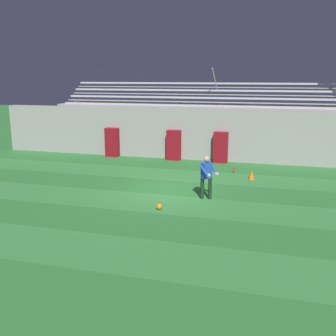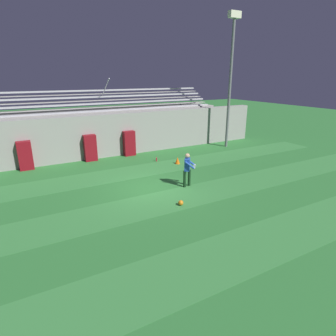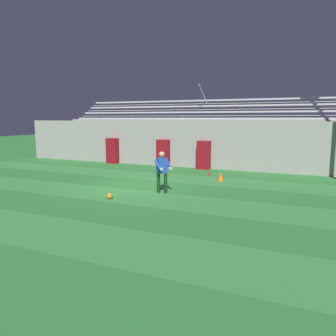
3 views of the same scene
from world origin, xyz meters
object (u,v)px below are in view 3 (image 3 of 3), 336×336
goalkeeper (162,170)px  padding_pillar_far_left (112,151)px  padding_pillar_gate_right (204,155)px  padding_pillar_gate_left (163,153)px  traffic_cone (220,177)px  water_bottle (209,174)px  soccer_ball (110,196)px

goalkeeper → padding_pillar_far_left: bearing=135.3°
padding_pillar_gate_right → padding_pillar_far_left: 6.32m
padding_pillar_gate_left → padding_pillar_far_left: bearing=180.0°
goalkeeper → padding_pillar_gate_right: bearing=93.4°
traffic_cone → water_bottle: bearing=129.2°
padding_pillar_gate_left → water_bottle: (3.59, -2.12, -0.71)m
goalkeeper → water_bottle: size_ratio=6.96×
goalkeeper → soccer_ball: 2.32m
padding_pillar_gate_left → padding_pillar_gate_right: same height
soccer_ball → traffic_cone: bearing=60.7°
padding_pillar_gate_right → water_bottle: (0.98, -2.12, -0.71)m
padding_pillar_gate_right → goalkeeper: size_ratio=1.00×
padding_pillar_gate_left → padding_pillar_far_left: size_ratio=1.00×
padding_pillar_far_left → goalkeeper: goalkeeper is taller
padding_pillar_gate_right → traffic_cone: padding_pillar_gate_right is taller
padding_pillar_gate_right → goalkeeper: goalkeeper is taller
water_bottle → padding_pillar_gate_left: bearing=149.5°
padding_pillar_gate_right → soccer_ball: bearing=-96.8°
goalkeeper → traffic_cone: 3.80m
padding_pillar_far_left → goalkeeper: 9.44m
padding_pillar_gate_right → soccer_ball: (-0.98, -8.30, -0.72)m
traffic_cone → water_bottle: size_ratio=1.75×
soccer_ball → traffic_cone: (2.86, 5.08, 0.10)m
soccer_ball → traffic_cone: size_ratio=0.52×
water_bottle → soccer_ball: bearing=-107.6°
padding_pillar_far_left → soccer_ball: (5.33, -8.30, -0.72)m
traffic_cone → padding_pillar_gate_right: bearing=120.2°
padding_pillar_gate_left → traffic_cone: size_ratio=3.96×
padding_pillar_far_left → goalkeeper: size_ratio=1.00×
traffic_cone → goalkeeper: bearing=-113.4°
water_bottle → padding_pillar_far_left: bearing=163.8°
soccer_ball → water_bottle: water_bottle is taller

